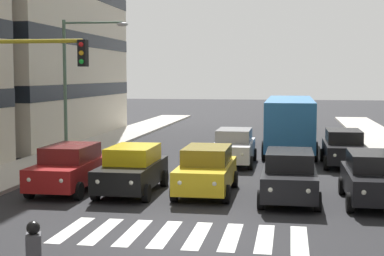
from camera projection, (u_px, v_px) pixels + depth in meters
name	position (u px, v px, depth m)	size (l,w,h in m)	color
ground_plane	(182.00, 235.00, 15.91)	(180.00, 180.00, 0.00)	#262628
crosswalk_markings	(182.00, 235.00, 15.91)	(6.75, 2.80, 0.01)	silver
car_0	(373.00, 178.00, 19.74)	(2.02, 4.44, 1.72)	black
car_1	(289.00, 175.00, 20.16)	(2.02, 4.44, 1.72)	black
car_2	(207.00, 170.00, 21.34)	(2.02, 4.44, 1.72)	gold
car_3	(132.00, 169.00, 21.52)	(2.02, 4.44, 1.72)	black
car_4	(69.00, 168.00, 21.88)	(2.02, 4.44, 1.72)	maroon
car_row2_0	(344.00, 148.00, 27.93)	(2.02, 4.44, 1.72)	black
car_row2_1	(234.00, 147.00, 28.34)	(2.02, 4.44, 1.72)	silver
bus_behind_traffic	(290.00, 119.00, 33.10)	(2.78, 10.50, 3.00)	#286BAD
street_lamp_right	(76.00, 74.00, 28.35)	(3.29, 0.28, 6.83)	#4C6B56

